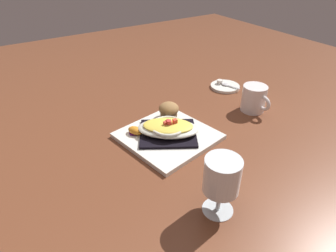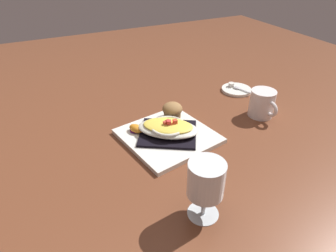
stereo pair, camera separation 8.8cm
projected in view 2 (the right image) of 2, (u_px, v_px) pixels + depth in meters
ground_plane at (168, 138)px, 0.91m from camera, size 2.60×2.60×0.00m
square_plate at (168, 136)px, 0.90m from camera, size 0.30×0.30×0.01m
folded_napkin at (168, 133)px, 0.90m from camera, size 0.22×0.22×0.01m
gratin_dish at (168, 127)px, 0.89m from camera, size 0.20×0.21×0.04m
muffin at (172, 110)px, 0.97m from camera, size 0.07×0.07×0.06m
orange_garnish at (136, 129)px, 0.91m from camera, size 0.06×0.06×0.02m
coffee_mug at (262, 105)px, 1.00m from camera, size 0.12×0.08×0.09m
stemmed_glass at (206, 182)px, 0.60m from camera, size 0.08×0.08×0.14m
creamer_saucer at (236, 90)px, 1.18m from camera, size 0.12×0.12×0.01m
spoon at (238, 88)px, 1.17m from camera, size 0.08×0.04×0.01m
creamer_cup_0 at (231, 85)px, 1.19m from camera, size 0.02×0.02×0.02m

